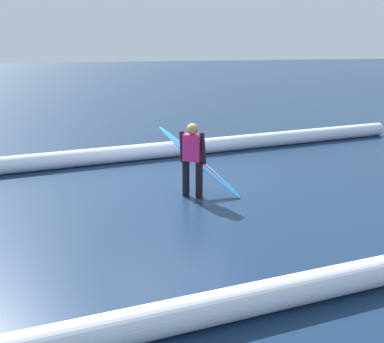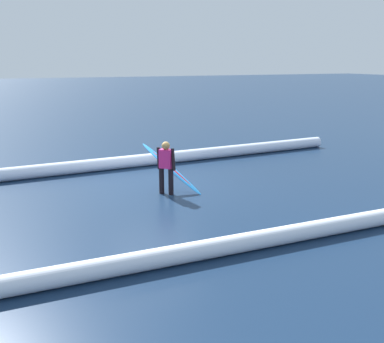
# 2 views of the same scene
# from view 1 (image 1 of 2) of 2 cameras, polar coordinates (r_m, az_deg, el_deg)

# --- Properties ---
(ground_plane) EXTENTS (167.98, 167.98, 0.00)m
(ground_plane) POSITION_cam_1_polar(r_m,az_deg,el_deg) (9.98, -2.26, -1.54)
(ground_plane) COLOR #152945
(surfer) EXTENTS (0.39, 0.47, 1.45)m
(surfer) POSITION_cam_1_polar(r_m,az_deg,el_deg) (8.91, 0.06, 1.87)
(surfer) COLOR black
(surfer) RESTS_ON ground_plane
(surfboard) EXTENTS (1.43, 1.60, 1.31)m
(surfboard) POSITION_cam_1_polar(r_m,az_deg,el_deg) (9.25, 0.90, 1.20)
(surfboard) COLOR #268CE5
(surfboard) RESTS_ON ground_plane
(wave_crest_foreground) EXTENTS (16.13, 1.31, 0.42)m
(wave_crest_foreground) POSITION_cam_1_polar(r_m,az_deg,el_deg) (12.19, -5.30, 2.47)
(wave_crest_foreground) COLOR white
(wave_crest_foreground) RESTS_ON ground_plane
(wave_crest_midground) EXTENTS (21.12, 0.41, 0.36)m
(wave_crest_midground) POSITION_cam_1_polar(r_m,az_deg,el_deg) (4.79, -14.35, -19.23)
(wave_crest_midground) COLOR white
(wave_crest_midground) RESTS_ON ground_plane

